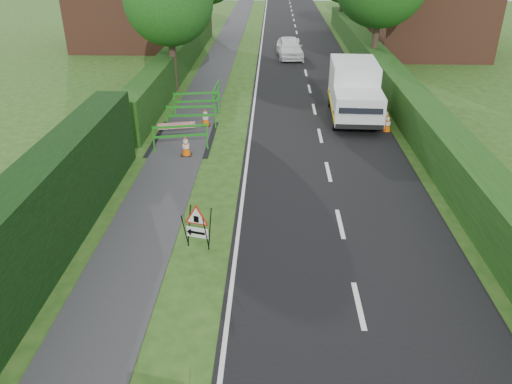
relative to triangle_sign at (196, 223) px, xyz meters
name	(u,v)px	position (x,y,z in m)	size (l,w,h in m)	color
ground	(243,336)	(1.38, -3.16, -0.75)	(120.00, 120.00, 0.00)	#224A15
road_surface	(297,35)	(3.88, 31.84, -0.74)	(6.00, 90.00, 0.02)	black
footpath	(231,34)	(-1.62, 31.84, -0.74)	(2.00, 90.00, 0.02)	#2D2D30
hedge_west_near	(2,330)	(-3.62, -3.16, -0.75)	(1.10, 18.00, 2.50)	black
hedge_west_far	(180,72)	(-3.62, 18.84, -0.75)	(1.00, 24.00, 1.80)	#14380F
hedge_east	(395,104)	(7.88, 12.84, -0.75)	(1.20, 50.00, 1.50)	#14380F
house_west	(127,4)	(-8.62, 26.84, 2.15)	(7.50, 7.40, 7.88)	brown
house_east_a	(430,9)	(12.38, 24.84, 2.15)	(7.50, 7.40, 7.88)	brown
tree_nw	(168,0)	(-3.22, 14.84, 3.74)	(4.40, 4.40, 6.70)	#2D2116
triangle_sign	(196,223)	(0.00, 0.00, 0.00)	(0.90, 0.90, 1.07)	black
works_van	(354,90)	(5.52, 10.89, 0.48)	(2.21, 5.16, 2.31)	silver
traffic_cone_0	(387,123)	(6.67, 8.93, -0.35)	(0.38, 0.38, 0.79)	black
traffic_cone_1	(385,117)	(6.73, 9.61, -0.35)	(0.38, 0.38, 0.79)	black
traffic_cone_2	(362,96)	(6.21, 12.84, -0.35)	(0.38, 0.38, 0.79)	black
traffic_cone_3	(186,146)	(-1.25, 6.13, -0.35)	(0.38, 0.38, 0.79)	black
traffic_cone_4	(205,117)	(-0.93, 9.40, -0.35)	(0.38, 0.38, 0.79)	black
ped_barrier_0	(180,134)	(-1.54, 6.72, -0.12)	(2.09, 0.76, 1.00)	#188017
ped_barrier_1	(191,114)	(-1.49, 9.14, -0.12)	(2.09, 0.56, 1.00)	#188017
ped_barrier_2	(196,100)	(-1.55, 11.15, -0.12)	(2.09, 0.70, 1.00)	#188017
ped_barrier_3	(216,93)	(-0.77, 12.31, -0.12)	(0.44, 2.07, 1.00)	#188017
redwhite_plank	(177,136)	(-1.94, 8.13, -0.75)	(1.50, 0.04, 0.25)	red
hatchback_car	(290,47)	(3.01, 23.09, -0.08)	(1.58, 3.92, 1.33)	white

